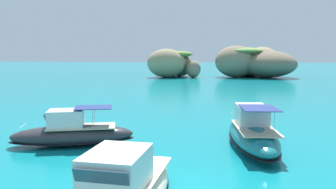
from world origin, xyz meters
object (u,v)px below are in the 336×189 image
at_px(islet_small, 172,65).
at_px(motorboat_teal, 252,133).
at_px(islet_large, 255,63).
at_px(motorboat_charcoal, 72,133).

xyz_separation_m(islet_small, motorboat_teal, (10.75, -61.68, -2.12)).
relative_size(islet_large, islet_small, 1.67).
distance_m(islet_large, motorboat_charcoal, 67.37).
xyz_separation_m(motorboat_charcoal, motorboat_teal, (11.47, 0.88, 0.09)).
bearing_deg(motorboat_teal, islet_large, 81.40).
bearing_deg(islet_large, motorboat_teal, -98.60).
distance_m(islet_small, motorboat_charcoal, 62.61).
height_order(motorboat_charcoal, motorboat_teal, motorboat_teal).
height_order(islet_large, islet_small, islet_large).
distance_m(motorboat_charcoal, motorboat_teal, 11.50).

